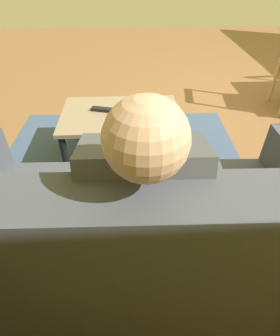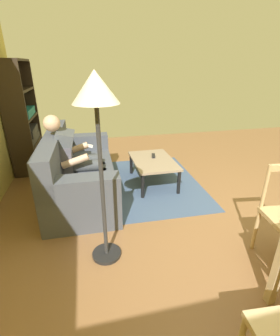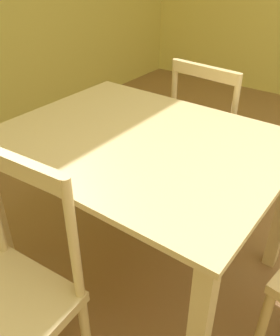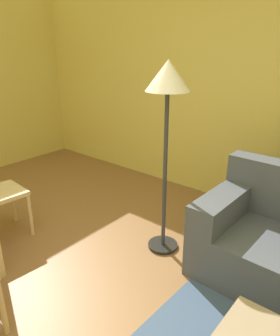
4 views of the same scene
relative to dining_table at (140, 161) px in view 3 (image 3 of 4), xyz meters
name	(u,v)px [view 3 (image 3 of 4)]	position (x,y,z in m)	size (l,w,h in m)	color
dining_table	(140,161)	(0.00, 0.00, 0.00)	(1.19, 0.94, 0.75)	#D1B27F
dining_chair_near_wall	(213,135)	(0.00, 0.74, -0.17)	(0.45, 0.45, 0.92)	#D1B27F
dining_chair_by_doorway	(4,304)	(0.00, -0.74, -0.19)	(0.45, 0.45, 0.92)	#D1B27F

